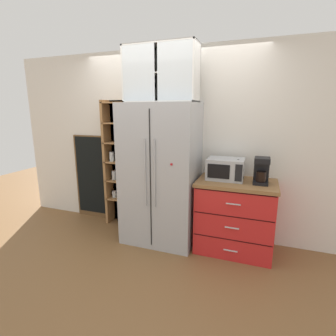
{
  "coord_description": "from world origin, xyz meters",
  "views": [
    {
      "loc": [
        1.2,
        -3.0,
        1.73
      ],
      "look_at": [
        0.1,
        0.01,
        1.0
      ],
      "focal_mm": 27.16,
      "sensor_mm": 36.0,
      "label": 1
    }
  ],
  "objects_px": {
    "bottle_green": "(238,172)",
    "mug_sage": "(237,179)",
    "coffee_maker": "(261,170)",
    "mug_charcoal": "(237,177)",
    "microwave": "(225,169)",
    "refrigerator": "(161,174)",
    "chalkboard_menu": "(92,177)"
  },
  "relations": [
    {
      "from": "refrigerator",
      "to": "chalkboard_menu",
      "type": "bearing_deg",
      "value": 166.69
    },
    {
      "from": "mug_sage",
      "to": "microwave",
      "type": "bearing_deg",
      "value": 149.48
    },
    {
      "from": "coffee_maker",
      "to": "refrigerator",
      "type": "bearing_deg",
      "value": -177.78
    },
    {
      "from": "mug_sage",
      "to": "chalkboard_menu",
      "type": "height_order",
      "value": "chalkboard_menu"
    },
    {
      "from": "bottle_green",
      "to": "mug_sage",
      "type": "bearing_deg",
      "value": -88.37
    },
    {
      "from": "coffee_maker",
      "to": "mug_sage",
      "type": "distance_m",
      "value": 0.29
    },
    {
      "from": "mug_sage",
      "to": "chalkboard_menu",
      "type": "xyz_separation_m",
      "value": [
        -2.3,
        0.31,
        -0.26
      ]
    },
    {
      "from": "refrigerator",
      "to": "coffee_maker",
      "type": "relative_size",
      "value": 5.89
    },
    {
      "from": "refrigerator",
      "to": "coffee_maker",
      "type": "bearing_deg",
      "value": 2.22
    },
    {
      "from": "coffee_maker",
      "to": "chalkboard_menu",
      "type": "bearing_deg",
      "value": 174.08
    },
    {
      "from": "mug_charcoal",
      "to": "mug_sage",
      "type": "bearing_deg",
      "value": -89.33
    },
    {
      "from": "bottle_green",
      "to": "chalkboard_menu",
      "type": "relative_size",
      "value": 0.19
    },
    {
      "from": "mug_charcoal",
      "to": "chalkboard_menu",
      "type": "distance_m",
      "value": 2.33
    },
    {
      "from": "refrigerator",
      "to": "bottle_green",
      "type": "relative_size",
      "value": 7.0
    },
    {
      "from": "mug_charcoal",
      "to": "refrigerator",
      "type": "bearing_deg",
      "value": -177.82
    },
    {
      "from": "refrigerator",
      "to": "coffee_maker",
      "type": "distance_m",
      "value": 1.25
    },
    {
      "from": "refrigerator",
      "to": "mug_sage",
      "type": "distance_m",
      "value": 0.97
    },
    {
      "from": "refrigerator",
      "to": "bottle_green",
      "type": "distance_m",
      "value": 0.98
    },
    {
      "from": "bottle_green",
      "to": "chalkboard_menu",
      "type": "height_order",
      "value": "chalkboard_menu"
    },
    {
      "from": "refrigerator",
      "to": "microwave",
      "type": "xyz_separation_m",
      "value": [
        0.82,
        0.09,
        0.12
      ]
    },
    {
      "from": "mug_charcoal",
      "to": "bottle_green",
      "type": "relative_size",
      "value": 0.47
    },
    {
      "from": "refrigerator",
      "to": "microwave",
      "type": "height_order",
      "value": "refrigerator"
    },
    {
      "from": "coffee_maker",
      "to": "mug_sage",
      "type": "bearing_deg",
      "value": -170.12
    },
    {
      "from": "microwave",
      "to": "chalkboard_menu",
      "type": "relative_size",
      "value": 0.33
    },
    {
      "from": "coffee_maker",
      "to": "mug_charcoal",
      "type": "xyz_separation_m",
      "value": [
        -0.27,
        -0.01,
        -0.11
      ]
    },
    {
      "from": "chalkboard_menu",
      "to": "microwave",
      "type": "bearing_deg",
      "value": -5.95
    },
    {
      "from": "mug_charcoal",
      "to": "microwave",
      "type": "bearing_deg",
      "value": 160.43
    },
    {
      "from": "microwave",
      "to": "mug_charcoal",
      "type": "bearing_deg",
      "value": -19.57
    },
    {
      "from": "mug_charcoal",
      "to": "mug_sage",
      "type": "height_order",
      "value": "mug_charcoal"
    },
    {
      "from": "coffee_maker",
      "to": "chalkboard_menu",
      "type": "xyz_separation_m",
      "value": [
        -2.56,
        0.27,
        -0.38
      ]
    },
    {
      "from": "refrigerator",
      "to": "coffee_maker",
      "type": "xyz_separation_m",
      "value": [
        1.24,
        0.05,
        0.14
      ]
    },
    {
      "from": "coffee_maker",
      "to": "chalkboard_menu",
      "type": "height_order",
      "value": "chalkboard_menu"
    }
  ]
}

